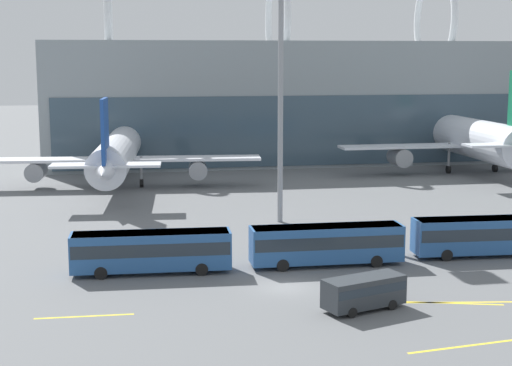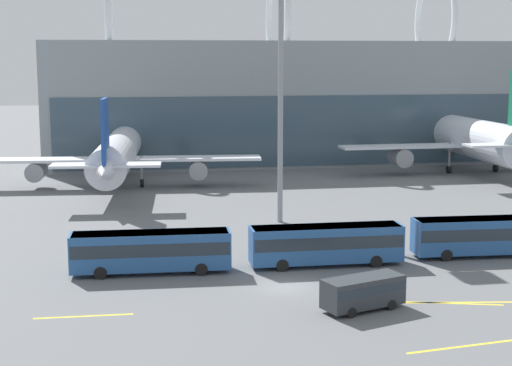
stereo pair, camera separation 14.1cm
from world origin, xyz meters
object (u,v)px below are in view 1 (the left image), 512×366
(shuttle_bus_0, at_px, (151,249))
(airliner_at_gate_near, at_px, (118,153))
(floodlight_mast, at_px, (281,45))
(service_van_foreground, at_px, (364,291))
(airliner_at_gate_far, at_px, (470,138))
(shuttle_bus_2, at_px, (486,234))
(shuttle_bus_1, at_px, (327,242))

(shuttle_bus_0, bearing_deg, airliner_at_gate_near, 95.74)
(shuttle_bus_0, distance_m, floodlight_mast, 27.31)
(service_van_foreground, distance_m, floodlight_mast, 33.15)
(airliner_at_gate_far, distance_m, shuttle_bus_2, 50.51)
(airliner_at_gate_near, relative_size, shuttle_bus_2, 3.27)
(airliner_at_gate_far, xyz_separation_m, floodlight_mast, (-34.43, -29.78, 12.96))
(service_van_foreground, bearing_deg, shuttle_bus_0, 120.89)
(shuttle_bus_2, xyz_separation_m, floodlight_mast, (-14.64, 16.59, 16.06))
(shuttle_bus_0, height_order, service_van_foreground, shuttle_bus_0)
(shuttle_bus_2, bearing_deg, airliner_at_gate_near, 129.26)
(airliner_at_gate_far, bearing_deg, service_van_foreground, 148.88)
(airliner_at_gate_near, distance_m, shuttle_bus_2, 51.98)
(service_van_foreground, bearing_deg, shuttle_bus_2, 20.03)
(shuttle_bus_0, distance_m, service_van_foreground, 17.98)
(shuttle_bus_1, bearing_deg, service_van_foreground, -91.49)
(airliner_at_gate_far, height_order, shuttle_bus_1, airliner_at_gate_far)
(airliner_at_gate_far, relative_size, shuttle_bus_0, 3.16)
(airliner_at_gate_far, relative_size, shuttle_bus_1, 3.17)
(shuttle_bus_2, relative_size, floodlight_mast, 0.51)
(shuttle_bus_2, bearing_deg, shuttle_bus_1, -174.89)
(airliner_at_gate_near, relative_size, shuttle_bus_1, 3.29)
(service_van_foreground, xyz_separation_m, floodlight_mast, (-0.01, 28.66, 16.66))
(airliner_at_gate_near, xyz_separation_m, service_van_foreground, (16.53, -53.60, -3.12))
(shuttle_bus_1, bearing_deg, airliner_at_gate_far, 54.62)
(service_van_foreground, bearing_deg, shuttle_bus_1, 68.51)
(airliner_at_gate_far, relative_size, shuttle_bus_2, 3.16)
(airliner_at_gate_near, distance_m, shuttle_bus_0, 42.30)
(airliner_at_gate_far, bearing_deg, shuttle_bus_1, 143.50)
(airliner_at_gate_far, distance_m, shuttle_bus_1, 58.15)
(airliner_at_gate_far, xyz_separation_m, shuttle_bus_0, (-48.27, -46.99, -3.10))
(shuttle_bus_2, bearing_deg, shuttle_bus_0, -176.39)
(shuttle_bus_1, relative_size, service_van_foreground, 2.06)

